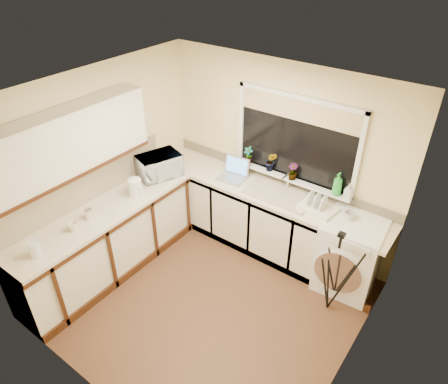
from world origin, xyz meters
The scene contains 33 objects.
floor centered at (0.00, 0.00, 0.00)m, with size 3.20×3.20×0.00m, color #533021.
ceiling centered at (0.00, 0.00, 2.45)m, with size 3.20×3.20×0.00m, color white.
wall_back centered at (0.00, 1.50, 1.23)m, with size 3.20×3.20×0.00m, color beige.
wall_front centered at (0.00, -1.50, 1.23)m, with size 3.20×3.20×0.00m, color beige.
wall_left centered at (-1.60, 0.00, 1.23)m, with size 3.00×3.00×0.00m, color beige.
wall_right centered at (1.60, 0.00, 1.23)m, with size 3.00×3.00×0.00m, color beige.
base_cabinet_back centered at (-0.33, 1.20, 0.43)m, with size 2.55×0.60×0.86m, color silver.
base_cabinet_left centered at (-1.30, -0.30, 0.43)m, with size 0.54×2.40×0.86m, color silver.
worktop_back centered at (0.00, 1.20, 0.88)m, with size 3.20×0.60×0.04m, color beige.
worktop_left centered at (-1.30, -0.30, 0.88)m, with size 0.60×2.40×0.04m, color beige.
upper_cabinet centered at (-1.44, -0.45, 1.80)m, with size 0.28×1.90×0.70m, color silver.
splashback_left centered at (-1.59, -0.30, 1.12)m, with size 0.02×2.40×0.45m, color beige.
splashback_back centered at (0.00, 1.49, 0.97)m, with size 3.20×0.02×0.14m, color beige.
window_glass centered at (0.20, 1.49, 1.55)m, with size 1.50×0.02×1.00m, color black.
window_blind centered at (0.20, 1.46, 1.92)m, with size 1.50×0.02×0.25m, color tan.
windowsill centered at (0.20, 1.43, 1.04)m, with size 1.60×0.14×0.03m, color white.
sink centered at (0.20, 1.20, 0.91)m, with size 0.82×0.46×0.03m, color tan.
faucet centered at (0.20, 1.38, 1.02)m, with size 0.03×0.03×0.24m, color silver.
washing_machine centered at (1.17, 1.19, 0.46)m, with size 0.65×0.63×0.92m, color white.
laptop centered at (-0.51, 1.23, 0.97)m, with size 0.37×0.33×0.26m.
kettle centered at (-1.23, 0.16, 1.01)m, with size 0.17×0.17×0.22m, color white.
dish_rack centered at (0.71, 1.18, 0.93)m, with size 0.41×0.31×0.06m, color white.
tripod centered at (1.18, 0.72, 0.54)m, with size 0.53×0.53×1.09m, color black, non-canonical shape.
glass_jug centered at (-1.23, -1.20, 0.99)m, with size 0.12×0.12×0.18m, color silver.
steel_jar centered at (-1.30, -0.48, 0.96)m, with size 0.09×0.09×0.12m, color silver.
microwave centered at (-1.32, 0.68, 1.05)m, with size 0.54×0.37×0.30m, color white.
plant_a centered at (-0.41, 1.40, 1.17)m, with size 0.13×0.09×0.25m, color #999999.
plant_b centered at (-0.08, 1.43, 1.18)m, with size 0.15×0.12×0.27m, color #999999.
plant_c centered at (0.24, 1.41, 1.16)m, with size 0.12×0.12×0.21m, color #999999.
soap_bottle_green centered at (0.82, 1.41, 1.19)m, with size 0.11×0.11×0.29m, color green.
soap_bottle_clear centered at (0.95, 1.42, 1.14)m, with size 0.08×0.08×0.18m, color #999999.
cup_back centered at (1.07, 1.23, 0.95)m, with size 0.13×0.13×0.10m, color beige.
cup_left centered at (-1.27, -0.73, 0.95)m, with size 0.11×0.11×0.10m, color beige.
Camera 1 is at (2.12, -2.58, 3.71)m, focal length 32.94 mm.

